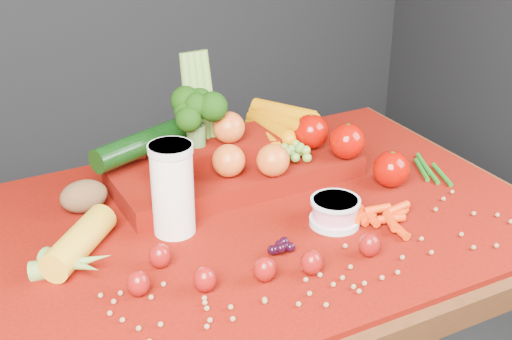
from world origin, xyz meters
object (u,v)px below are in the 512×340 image
table (261,260)px  produce_mound (243,153)px  milk_glass (172,186)px  yogurt_bowl (335,211)px

table → produce_mound: produce_mound is taller
table → produce_mound: bearing=75.1°
milk_glass → yogurt_bowl: bearing=-22.9°
table → produce_mound: 0.23m
table → yogurt_bowl: size_ratio=11.31×
milk_glass → produce_mound: bearing=32.5°
milk_glass → yogurt_bowl: 0.31m
table → milk_glass: 0.27m
produce_mound → milk_glass: bearing=-147.5°
table → yogurt_bowl: bearing=-42.7°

